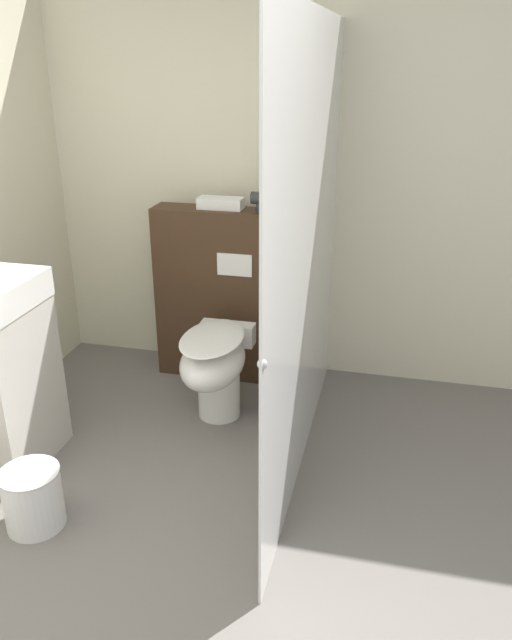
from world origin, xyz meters
TOP-DOWN VIEW (x-y plane):
  - wall_back at (0.00, 2.38)m, footprint 8.00×0.06m
  - partition_panel at (-0.08, 2.15)m, footprint 1.09×0.22m
  - shower_glass at (0.49, 1.33)m, footprint 0.04×2.05m
  - toilet at (-0.07, 1.57)m, footprint 0.35×0.64m
  - hair_drier at (0.09, 2.12)m, footprint 0.17×0.07m
  - folded_towel at (-0.19, 2.16)m, footprint 0.28×0.12m
  - spare_toilet_roll at (0.26, 1.64)m, footprint 0.12×0.12m
  - waste_bin at (-0.62, 0.51)m, footprint 0.27×0.27m

SIDE VIEW (x-z plane):
  - spare_toilet_roll at x=0.26m, z-range 0.00..0.12m
  - waste_bin at x=-0.62m, z-range 0.00..0.29m
  - toilet at x=-0.07m, z-range 0.07..0.63m
  - partition_panel at x=-0.08m, z-range 0.00..1.13m
  - shower_glass at x=0.49m, z-range 0.00..2.19m
  - folded_towel at x=-0.19m, z-range 1.13..1.20m
  - hair_drier at x=0.09m, z-range 1.15..1.27m
  - wall_back at x=0.00m, z-range 0.00..2.50m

